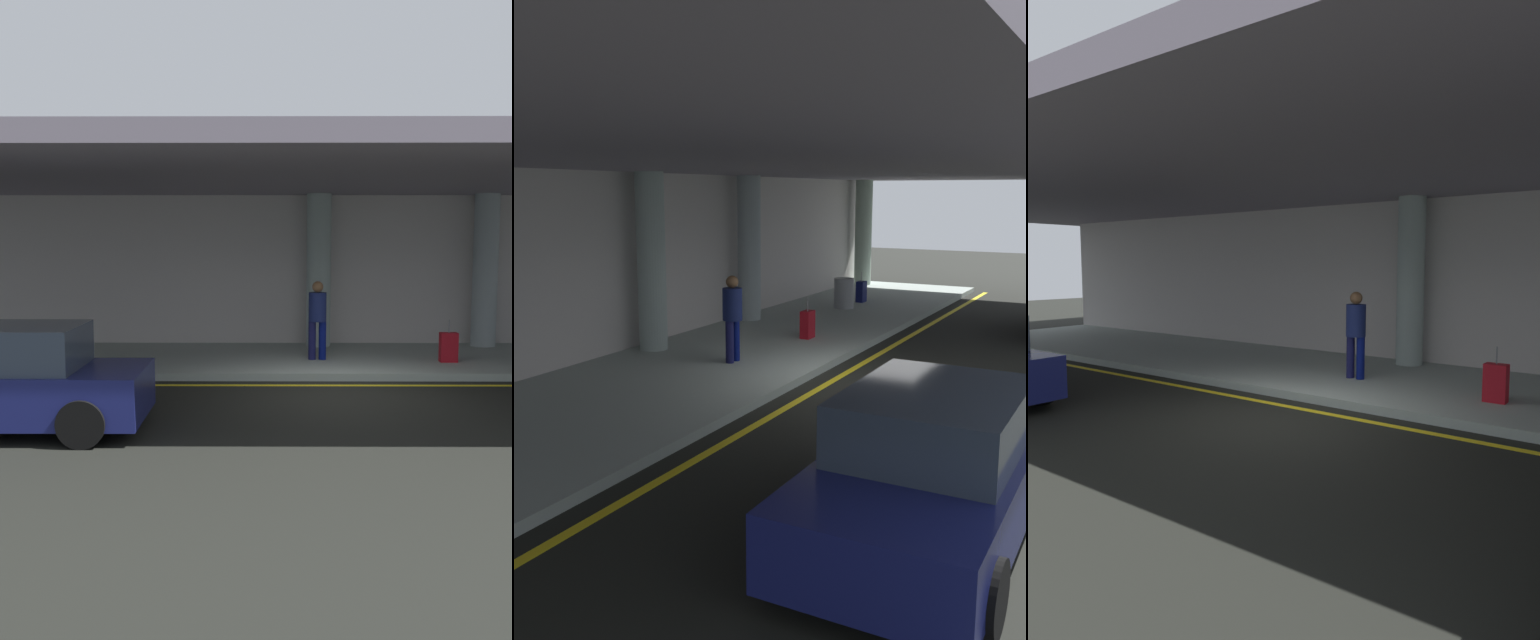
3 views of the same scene
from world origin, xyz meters
The scene contains 13 objects.
ground_plane centered at (0.00, 0.00, 0.00)m, with size 60.00×60.00×0.00m, color black.
sidewalk centered at (0.00, 3.10, 0.07)m, with size 26.00×4.20×0.15m, color #94A199.
lane_stripe_yellow centered at (0.00, 0.61, 0.00)m, with size 26.00×0.14×0.01m, color yellow.
support_column_far_left centered at (0.00, 4.72, 1.97)m, with size 0.59×0.59×3.65m, color #90A09B.
support_column_left_mid centered at (4.00, 4.72, 1.97)m, with size 0.59×0.59×3.65m, color #8D9A9C.
support_column_center centered at (12.00, 4.72, 1.97)m, with size 0.59×0.59×3.65m, color #92A795.
ceiling_overhang centered at (0.00, 2.60, 3.95)m, with size 28.00×13.20×0.30m, color gray.
terminal_back_wall centered at (0.00, 5.35, 1.90)m, with size 26.00×0.30×3.80m, color #BBB5B0.
car_navy centered at (-5.04, -2.61, 0.71)m, with size 4.10×1.92×1.50m.
traveler_with_luggage centered at (-0.19, 2.66, 1.11)m, with size 0.38×0.38×1.68m.
suitcase_upright_primary centered at (2.55, 2.36, 0.46)m, with size 0.36×0.22×0.90m.
suitcase_upright_secondary centered at (8.11, 3.24, 0.46)m, with size 0.36×0.22×0.90m.
trash_bin_steel centered at (6.82, 3.26, 0.57)m, with size 0.56×0.56×0.85m, color gray.
Camera 2 is at (-11.61, -4.36, 3.40)m, focal length 39.83 mm.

